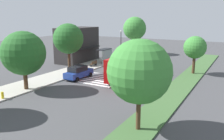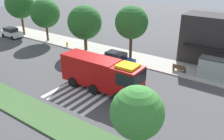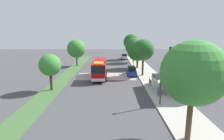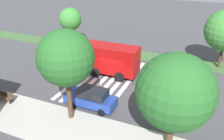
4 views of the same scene
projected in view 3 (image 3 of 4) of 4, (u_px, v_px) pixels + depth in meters
name	position (u px, v px, depth m)	size (l,w,h in m)	color
ground_plane	(106.00, 76.00, 38.26)	(120.00, 120.00, 0.00)	#424244
sidewalk	(148.00, 75.00, 38.25)	(60.00, 4.61, 0.14)	#ADA89E
median_strip	(67.00, 75.00, 38.24)	(60.00, 3.00, 0.14)	#3D6033
crosswalk	(106.00, 76.00, 37.50)	(5.85, 11.91, 0.01)	silver
fire_truck	(100.00, 68.00, 35.58)	(9.36, 2.80, 3.64)	#A50C0C
parked_car_west	(124.00, 56.00, 61.50)	(4.49, 2.17, 1.78)	silver
parked_car_mid	(132.00, 71.00, 38.51)	(4.67, 2.09, 1.80)	navy
bus_stop_shelter	(157.00, 81.00, 26.97)	(3.50, 1.40, 2.46)	#4C4C51
bench_near_shelter	(151.00, 82.00, 31.15)	(1.60, 0.50, 0.90)	#4C3823
street_lamp	(161.00, 78.00, 21.94)	(0.36, 0.36, 5.64)	#2D2D30
storefront_building	(190.00, 70.00, 28.02)	(8.54, 5.07, 6.47)	#282626
sidewalk_tree_far_west	(131.00, 42.00, 59.90)	(5.15, 5.15, 8.24)	#513823
sidewalk_tree_west	(134.00, 46.00, 53.50)	(4.93, 4.93, 7.20)	#47301E
sidewalk_tree_center	(138.00, 51.00, 44.99)	(5.12, 5.12, 6.86)	#47301E
sidewalk_tree_east	(143.00, 50.00, 36.87)	(4.33, 4.33, 7.47)	#47301E
sidewalk_tree_far_east	(193.00, 73.00, 14.18)	(5.16, 5.16, 8.27)	#513823
median_tree_far_west	(76.00, 49.00, 47.84)	(4.82, 4.82, 6.97)	#47301E
median_tree_west	(50.00, 65.00, 27.53)	(3.33, 3.33, 5.61)	#47301E
fire_hydrant	(134.00, 64.00, 49.30)	(0.28, 0.28, 0.70)	gold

